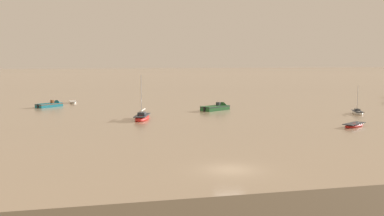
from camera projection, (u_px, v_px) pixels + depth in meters
name	position (u px, v px, depth m)	size (l,w,h in m)	color
ground_plane	(230.00, 170.00, 38.41)	(800.00, 800.00, 0.00)	tan
rowboat_moored_3	(354.00, 125.00, 62.51)	(4.55, 3.58, 0.70)	red
motorboat_moored_3	(53.00, 105.00, 88.53)	(5.78, 5.42, 2.02)	#197084
rowboat_moored_4	(73.00, 102.00, 95.62)	(1.75, 4.00, 0.61)	white
sailboat_moored_1	(358.00, 112.00, 77.17)	(2.76, 4.69, 5.02)	white
motorboat_moored_5	(219.00, 108.00, 83.11)	(6.75, 5.34, 2.24)	#23602D
sailboat_moored_2	(142.00, 117.00, 70.01)	(3.76, 6.72, 7.20)	red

